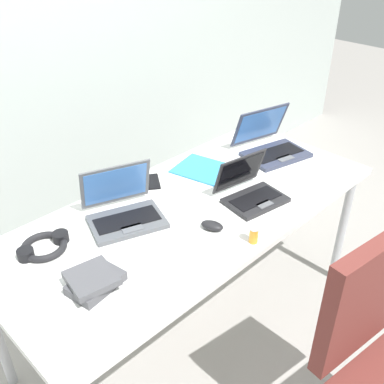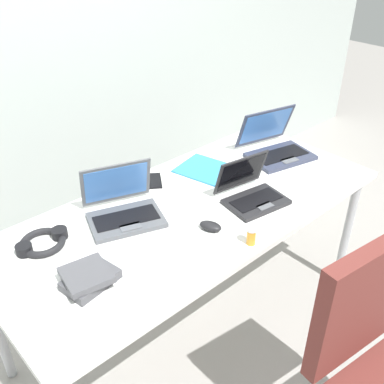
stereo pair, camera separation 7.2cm
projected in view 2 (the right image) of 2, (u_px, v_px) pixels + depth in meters
ground_plane at (192, 322)px, 2.39m from camera, size 12.00×12.00×0.00m
wall_back at (52, 34)px, 2.38m from camera, size 6.00×0.13×2.60m
desk at (192, 218)px, 2.02m from camera, size 1.80×0.80×0.74m
laptop_by_keyboard at (276, 147)px, 2.40m from camera, size 0.39×0.37×0.23m
laptop_far_corner at (251, 192)px, 2.02m from camera, size 0.30×0.28×0.20m
laptop_center at (123, 208)px, 1.91m from camera, size 0.38×0.35×0.22m
computer_mouse at (210, 226)px, 1.85m from camera, size 0.09×0.11×0.03m
cell_phone at (155, 181)px, 2.18m from camera, size 0.13×0.15×0.01m
headphones at (42, 242)px, 1.76m from camera, size 0.21×0.18×0.04m
pill_bottle at (252, 235)px, 1.76m from camera, size 0.04×0.04×0.08m
book_stack at (89, 278)px, 1.57m from camera, size 0.21×0.18×0.06m
paper_folder_front_left at (209, 171)px, 2.26m from camera, size 0.30×0.36×0.01m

